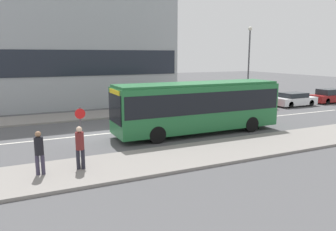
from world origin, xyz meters
name	(u,v)px	position (x,y,z in m)	size (l,w,h in m)	color
ground_plane	(98,134)	(0.00, 0.00, 0.00)	(120.00, 120.00, 0.00)	#4F4F51
sidewalk_near	(132,164)	(0.00, -6.25, 0.07)	(44.00, 3.50, 0.13)	gray
sidewalk_far	(79,116)	(0.00, 6.25, 0.07)	(44.00, 3.50, 0.13)	gray
lane_centerline	(98,134)	(0.00, 0.00, 0.00)	(41.80, 0.16, 0.01)	silver
apartment_block_left_tower	(81,25)	(1.58, 12.04, 7.39)	(17.25, 5.17, 14.79)	#9EA3A8
city_bus	(198,104)	(5.62, -2.26, 1.79)	(10.37, 2.59, 3.10)	#236B38
parked_car_0	(251,102)	(14.41, 3.36, 0.66)	(4.21, 1.86, 1.41)	maroon
parked_car_1	(294,100)	(19.42, 3.30, 0.61)	(4.15, 1.83, 1.26)	silver
parked_car_2	(330,96)	(24.46, 3.38, 0.65)	(4.47, 1.71, 1.39)	maroon
pedestrian_near_stop	(39,150)	(-3.71, -6.11, 1.12)	(0.35, 0.34, 1.74)	#383347
pedestrian_down_pavement	(80,145)	(-2.17, -6.13, 1.15)	(0.34, 0.34, 1.78)	#23232D
bus_stop_sign	(81,130)	(-1.94, -5.21, 1.55)	(0.44, 0.12, 2.42)	#4C4C51
street_lamp	(249,58)	(15.33, 5.08, 4.46)	(0.36, 0.36, 7.13)	#4C4C51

